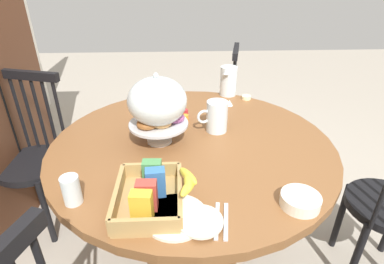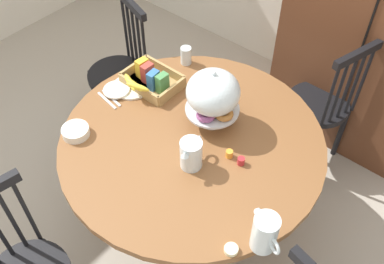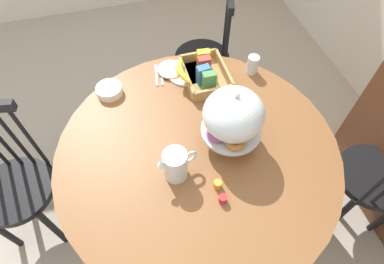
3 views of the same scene
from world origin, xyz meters
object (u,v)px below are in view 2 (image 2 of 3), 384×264
dining_table (192,161)px  china_plate_small (117,90)px  windsor_chair_facing_door (120,74)px  orange_juice_pitcher (191,155)px  drinking_glass (186,56)px  pastry_stand_with_dome (213,95)px  milk_pitcher (265,234)px  cereal_basket (150,80)px  cereal_bowl (76,132)px  butter_dish (231,250)px  windsor_chair_by_cabinet (321,106)px

dining_table → china_plate_small: china_plate_small is taller
dining_table → windsor_chair_facing_door: 0.98m
orange_juice_pitcher → drinking_glass: size_ratio=1.72×
pastry_stand_with_dome → china_plate_small: size_ratio=2.29×
windsor_chair_facing_door → drinking_glass: windsor_chair_facing_door is taller
milk_pitcher → drinking_glass: size_ratio=1.72×
china_plate_small → pastry_stand_with_dome: bearing=16.0°
orange_juice_pitcher → cereal_basket: bearing=152.1°
windsor_chair_facing_door → cereal_bowl: bearing=-57.2°
butter_dish → dining_table: bearing=144.5°
dining_table → windsor_chair_facing_door: size_ratio=1.39×
cereal_basket → milk_pitcher: bearing=-22.0°
pastry_stand_with_dome → cereal_bowl: (-0.48, -0.52, -0.17)m
orange_juice_pitcher → butter_dish: size_ratio=3.15×
orange_juice_pitcher → milk_pitcher: (0.50, -0.14, 0.01)m
windsor_chair_facing_door → dining_table: bearing=-19.9°
butter_dish → pastry_stand_with_dome: bearing=134.4°
pastry_stand_with_dome → drinking_glass: bearing=145.8°
dining_table → orange_juice_pitcher: bearing=-51.4°
pastry_stand_with_dome → milk_pitcher: 0.74m
milk_pitcher → china_plate_small: 1.19m
milk_pitcher → butter_dish: (-0.08, -0.11, -0.08)m
windsor_chair_by_cabinet → cereal_basket: (-0.73, -0.78, 0.33)m
windsor_chair_by_cabinet → cereal_bowl: windsor_chair_by_cabinet is taller
windsor_chair_by_cabinet → milk_pitcher: 1.30m
orange_juice_pitcher → china_plate_small: orange_juice_pitcher is taller
china_plate_small → drinking_glass: bearing=73.6°
windsor_chair_by_cabinet → orange_juice_pitcher: size_ratio=5.16×
orange_juice_pitcher → drinking_glass: bearing=132.3°
cereal_bowl → windsor_chair_facing_door: bearing=122.8°
cereal_bowl → milk_pitcher: bearing=4.9°
windsor_chair_by_cabinet → butter_dish: (0.24, -1.31, 0.30)m
dining_table → cereal_basket: bearing=160.3°
drinking_glass → cereal_bowl: bearing=-93.9°
windsor_chair_by_cabinet → butter_dish: size_ratio=16.25×
cereal_basket → china_plate_small: 0.20m
dining_table → butter_dish: size_ratio=22.64×
milk_pitcher → cereal_basket: size_ratio=0.60×
drinking_glass → butter_dish: drinking_glass is taller
orange_juice_pitcher → cereal_basket: (-0.54, 0.29, -0.03)m
drinking_glass → cereal_basket: bearing=-94.0°
windsor_chair_facing_door → pastry_stand_with_dome: bearing=-10.8°
pastry_stand_with_dome → china_plate_small: (-0.55, -0.16, -0.18)m
windsor_chair_by_cabinet → china_plate_small: windsor_chair_by_cabinet is taller
drinking_glass → pastry_stand_with_dome: bearing=-34.2°
milk_pitcher → china_plate_small: milk_pitcher is taller
china_plate_small → drinking_glass: size_ratio=1.36×
pastry_stand_with_dome → drinking_glass: (-0.42, 0.29, -0.14)m
pastry_stand_with_dome → china_plate_small: pastry_stand_with_dome is taller
dining_table → butter_dish: butter_dish is taller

